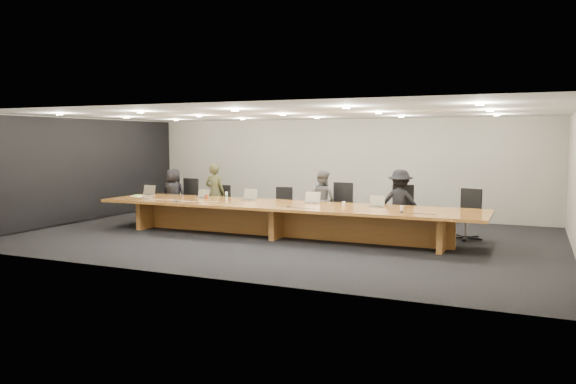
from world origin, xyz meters
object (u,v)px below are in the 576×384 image
Objects in this scene: chair_mid_left at (282,207)px; person_a at (174,194)px; laptop_b at (202,194)px; chair_far_left at (186,199)px; paper_cup_far at (402,208)px; chair_left at (219,204)px; laptop_a at (147,190)px; mic_left at (176,201)px; chair_right at (402,210)px; person_b at (215,193)px; conference_table at (283,214)px; laptop_c at (247,195)px; av_box at (147,198)px; paper_cup_near at (344,204)px; chair_mid_right at (339,206)px; chair_far_right at (466,214)px; amber_mug at (206,197)px; mic_center at (288,207)px; laptop_d at (311,198)px; laptop_e at (376,201)px; person_d at (400,203)px; water_bottle at (226,196)px; person_c at (322,200)px; mic_right at (401,212)px.

person_a reaches higher than chair_mid_left.
person_a is at bearing 143.63° from laptop_b.
chair_far_left is 6.36m from paper_cup_far.
chair_left and laptop_a have the same top height.
chair_mid_left is at bearing 41.86° from mic_left.
chair_right is 4.98m from person_b.
conference_table is 4.09m from laptop_a.
paper_cup_far is (3.29, -1.18, 0.28)m from chair_mid_left.
laptop_c reaches higher than av_box.
paper_cup_near is (3.76, -0.93, 0.28)m from chair_left.
person_b is at bearing -174.36° from chair_mid_right.
chair_far_right reaches higher than amber_mug.
mic_center is (2.89, 0.05, -0.00)m from mic_left.
chair_far_left is (-3.51, 1.31, 0.06)m from conference_table.
laptop_d is (3.08, -0.86, 0.09)m from person_b.
chair_left is 3.12m from laptop_d.
chair_right is at bearing 27.66° from conference_table.
paper_cup_far is at bearing 169.35° from person_b.
chair_mid_left is at bearing 19.68° from av_box.
person_b is at bearing 173.50° from chair_mid_left.
chair_mid_left reaches higher than laptop_e.
conference_table is at bearing -143.35° from chair_far_right.
person_d is at bearing 3.67° from laptop_b.
chair_far_left reaches higher than water_bottle.
chair_mid_left is 4.71× the size of av_box.
person_c is at bearing 152.51° from paper_cup_far.
av_box is at bearing -154.72° from laptop_b.
chair_mid_left is 1.91m from amber_mug.
av_box reaches higher than mic_left.
chair_mid_right is at bearing -141.23° from person_c.
person_d is at bearing 13.38° from water_bottle.
laptop_b is at bearing 176.81° from paper_cup_far.
chair_mid_right is 9.54× the size of mic_left.
av_box is (-4.08, -0.72, -0.12)m from laptop_d.
chair_mid_left is 3.63m from laptop_a.
person_d is 14.90× the size of mic_center.
chair_mid_left is at bearing 161.55° from laptop_e.
chair_mid_left is 4.46m from chair_far_right.
chair_left is 11.66× the size of paper_cup_far.
person_c is at bearing 151.31° from laptop_e.
laptop_e is at bearing -6.51° from laptop_d.
laptop_c is 1.91× the size of water_bottle.
chair_mid_left is (1.82, 0.01, 0.00)m from chair_left.
person_a is 6.77m from mic_right.
mic_left is (-1.47, -0.84, -0.13)m from laptop_c.
amber_mug is (-2.74, -0.10, -0.08)m from laptop_d.
water_bottle is 2.09m from mic_center.
laptop_a is 3.98× the size of paper_cup_far.
chair_right is at bearing -104.77° from person_d.
laptop_a is at bearing 169.49° from mic_center.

